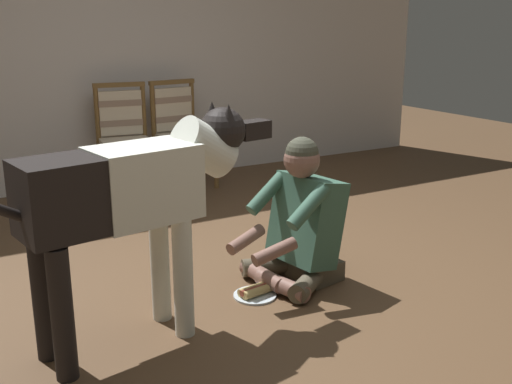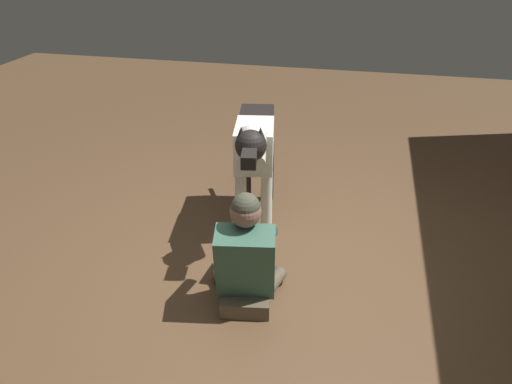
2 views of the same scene
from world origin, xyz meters
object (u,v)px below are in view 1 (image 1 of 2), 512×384
Objects in this scene: dining_chair_right_of_pair at (180,128)px; person_sitting_on_floor at (300,224)px; dining_chair_left_of_pair at (124,133)px; large_dog at (134,193)px; hot_dog_on_plate at (255,292)px.

dining_chair_right_of_pair is 1.12× the size of person_sitting_on_floor.
large_dog reaches higher than dining_chair_left_of_pair.
dining_chair_right_of_pair is 4.00× the size of hot_dog_on_plate.
dining_chair_right_of_pair is 2.90m from large_dog.
person_sitting_on_floor is 1.13m from large_dog.
large_dog is (-1.05, -0.18, 0.38)m from person_sitting_on_floor.
dining_chair_right_of_pair is 2.43m from person_sitting_on_floor.
person_sitting_on_floor is 0.48m from hot_dog_on_plate.
dining_chair_left_of_pair is 1.12× the size of person_sitting_on_floor.
person_sitting_on_floor is at bearing -83.46° from dining_chair_left_of_pair.
dining_chair_right_of_pair reaches higher than person_sitting_on_floor.
person_sitting_on_floor is 0.59× the size of large_dog.
large_dog is at bearing -170.32° from person_sitting_on_floor.
person_sitting_on_floor reaches higher than hot_dog_on_plate.
large_dog reaches higher than hot_dog_on_plate.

